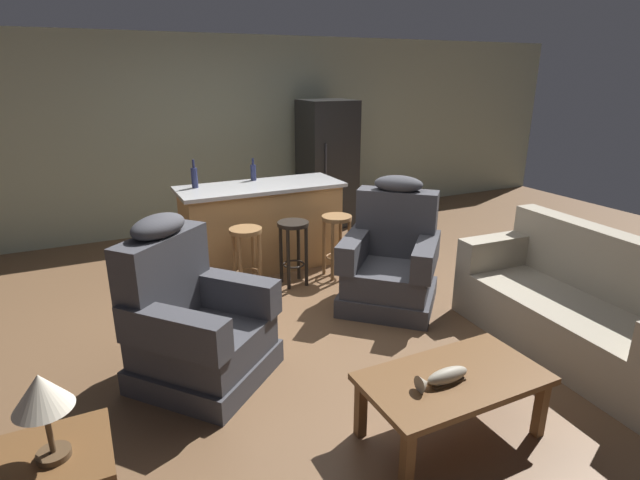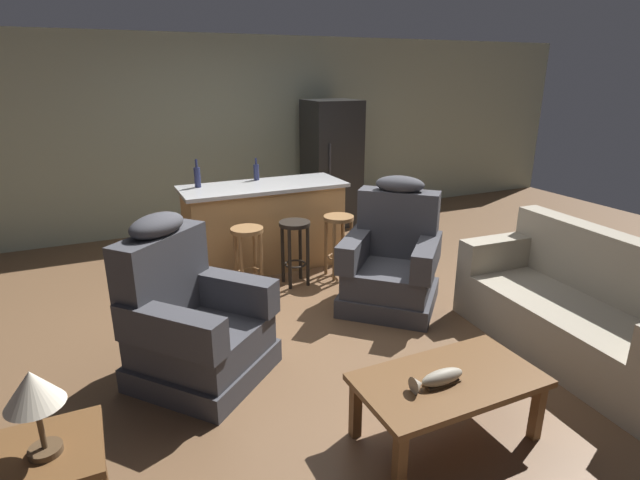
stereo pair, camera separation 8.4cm
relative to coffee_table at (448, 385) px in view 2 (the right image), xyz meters
The scene contains 16 objects.
ground_plane 1.86m from the coffee_table, 91.77° to the left, with size 12.00×12.00×0.00m.
back_wall 5.04m from the coffee_table, 90.65° to the left, with size 12.00×0.05×2.60m.
coffee_table is the anchor object (origin of this frame).
fish_figurine 0.15m from the coffee_table, 163.89° to the right, with size 0.34×0.10×0.10m.
couch 1.63m from the coffee_table, 13.04° to the left, with size 0.95×1.94×0.94m.
recliner_near_lamp 1.82m from the coffee_table, 133.17° to the left, with size 1.18×1.18×1.20m.
recliner_near_island 1.88m from the coffee_table, 67.53° to the left, with size 1.19×1.19×1.20m.
end_table 2.11m from the coffee_table, behind, with size 0.48×0.48×0.56m.
table_lamp 2.15m from the coffee_table, behind, with size 0.24×0.24×0.41m.
kitchen_island 3.18m from the coffee_table, 91.02° to the left, with size 1.80×0.70×0.95m.
bar_stool_left 2.58m from the coffee_table, 99.96° to the left, with size 0.32×0.32×0.68m.
bar_stool_middle 2.55m from the coffee_table, 88.74° to the left, with size 0.32×0.32×0.68m.
bar_stool_right 2.61m from the coffee_table, 77.61° to the left, with size 0.32×0.32×0.68m.
refrigerator 4.61m from the coffee_table, 72.62° to the left, with size 0.70×0.69×1.76m.
bottle_tall_green 3.50m from the coffee_table, 90.74° to the left, with size 0.06×0.06×0.25m.
bottle_short_amber 3.49m from the coffee_table, 102.34° to the left, with size 0.07×0.07×0.30m.
Camera 2 is at (-1.69, -3.79, 2.13)m, focal length 28.00 mm.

